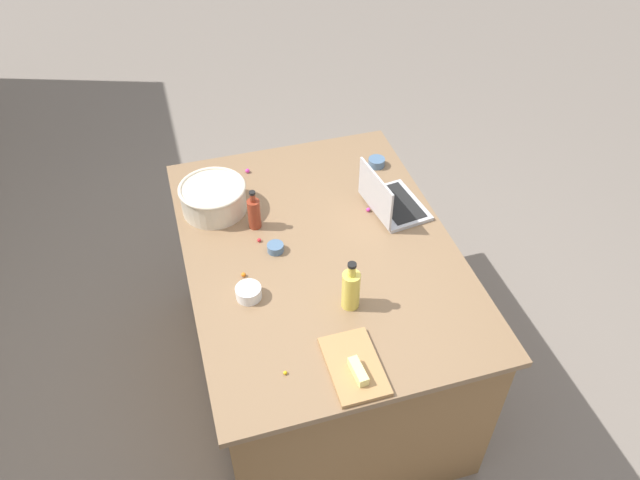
% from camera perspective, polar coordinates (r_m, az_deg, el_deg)
% --- Properties ---
extents(ground_plane, '(12.00, 12.00, 0.00)m').
position_cam_1_polar(ground_plane, '(3.35, 0.00, -11.88)').
color(ground_plane, slate).
extents(island_counter, '(1.57, 1.15, 0.90)m').
position_cam_1_polar(island_counter, '(2.99, 0.00, -6.95)').
color(island_counter, olive).
rests_on(island_counter, ground).
extents(laptop, '(0.34, 0.27, 0.22)m').
position_cam_1_polar(laptop, '(2.85, 6.41, 3.58)').
color(laptop, '#B7B7BC').
rests_on(laptop, island_counter).
extents(mixing_bowl_large, '(0.31, 0.31, 0.13)m').
position_cam_1_polar(mixing_bowl_large, '(2.85, -9.82, 3.91)').
color(mixing_bowl_large, beige).
rests_on(mixing_bowl_large, island_counter).
extents(bottle_oil, '(0.07, 0.07, 0.23)m').
position_cam_1_polar(bottle_oil, '(2.38, 2.87, -4.53)').
color(bottle_oil, '#DBC64C').
rests_on(bottle_oil, island_counter).
extents(bottle_soy, '(0.06, 0.06, 0.20)m').
position_cam_1_polar(bottle_soy, '(2.73, -6.10, 2.51)').
color(bottle_soy, maroon).
rests_on(bottle_soy, island_counter).
extents(cutting_board, '(0.30, 0.19, 0.02)m').
position_cam_1_polar(cutting_board, '(2.26, 3.16, -11.53)').
color(cutting_board, '#AD7F4C').
rests_on(cutting_board, island_counter).
extents(butter_stick_left, '(0.11, 0.05, 0.04)m').
position_cam_1_polar(butter_stick_left, '(2.22, 3.55, -12.00)').
color(butter_stick_left, '#F4E58C').
rests_on(butter_stick_left, cutting_board).
extents(ramekin_small, '(0.07, 0.07, 0.04)m').
position_cam_1_polar(ramekin_small, '(2.65, -4.14, -0.72)').
color(ramekin_small, slate).
rests_on(ramekin_small, island_counter).
extents(ramekin_medium, '(0.08, 0.08, 0.04)m').
position_cam_1_polar(ramekin_medium, '(3.12, 5.25, 7.16)').
color(ramekin_medium, slate).
rests_on(ramekin_medium, island_counter).
extents(ramekin_wide, '(0.10, 0.10, 0.05)m').
position_cam_1_polar(ramekin_wide, '(2.47, -6.61, -4.82)').
color(ramekin_wide, white).
rests_on(ramekin_wide, island_counter).
extents(candy_0, '(0.02, 0.02, 0.02)m').
position_cam_1_polar(candy_0, '(2.56, -7.08, -3.19)').
color(candy_0, orange).
rests_on(candy_0, island_counter).
extents(candy_1, '(0.02, 0.02, 0.02)m').
position_cam_1_polar(candy_1, '(2.70, -5.64, -0.01)').
color(candy_1, red).
rests_on(candy_1, island_counter).
extents(candy_2, '(0.01, 0.01, 0.01)m').
position_cam_1_polar(candy_2, '(2.25, -3.23, -12.14)').
color(candy_2, yellow).
rests_on(candy_2, island_counter).
extents(candy_3, '(0.02, 0.02, 0.02)m').
position_cam_1_polar(candy_3, '(3.09, -6.71, 6.37)').
color(candy_3, '#CC3399').
rests_on(candy_3, island_counter).
extents(candy_4, '(0.02, 0.02, 0.02)m').
position_cam_1_polar(candy_4, '(2.85, 4.48, 2.81)').
color(candy_4, '#CC3399').
rests_on(candy_4, island_counter).
extents(candy_6, '(0.02, 0.02, 0.02)m').
position_cam_1_polar(candy_6, '(2.96, -9.80, 4.05)').
color(candy_6, blue).
rests_on(candy_6, island_counter).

